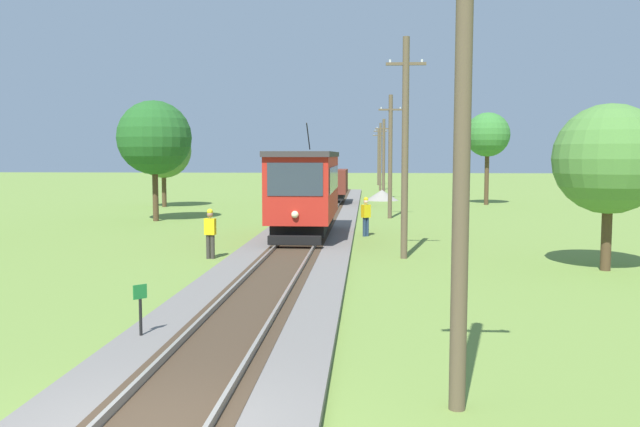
# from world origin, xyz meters

# --- Properties ---
(red_tram) EXTENTS (2.60, 8.54, 4.79)m
(red_tram) POSITION_xyz_m (0.00, 20.84, 2.19)
(red_tram) COLOR red
(red_tram) RESTS_ON rail_right
(freight_car) EXTENTS (2.40, 5.20, 2.31)m
(freight_car) POSITION_xyz_m (0.00, 40.64, 1.56)
(freight_car) COLOR maroon
(freight_car) RESTS_ON rail_right
(utility_pole_foreground) EXTENTS (1.40, 0.29, 6.72)m
(utility_pole_foreground) POSITION_xyz_m (4.02, 1.60, 3.46)
(utility_pole_foreground) COLOR brown
(utility_pole_foreground) RESTS_ON ground
(utility_pole_near_tram) EXTENTS (1.40, 0.25, 7.77)m
(utility_pole_near_tram) POSITION_xyz_m (4.02, 15.75, 3.98)
(utility_pole_near_tram) COLOR brown
(utility_pole_near_tram) RESTS_ON ground
(utility_pole_mid) EXTENTS (1.40, 0.40, 7.15)m
(utility_pole_mid) POSITION_xyz_m (4.02, 30.94, 3.67)
(utility_pole_mid) COLOR brown
(utility_pole_mid) RESTS_ON ground
(utility_pole_far) EXTENTS (1.40, 0.35, 6.61)m
(utility_pole_far) POSITION_xyz_m (4.02, 46.78, 3.40)
(utility_pole_far) COLOR brown
(utility_pole_far) RESTS_ON ground
(utility_pole_distant) EXTENTS (1.40, 0.29, 6.98)m
(utility_pole_distant) POSITION_xyz_m (4.02, 61.23, 3.59)
(utility_pole_distant) COLOR brown
(utility_pole_distant) RESTS_ON ground
(utility_pole_horizon) EXTENTS (1.40, 0.39, 6.91)m
(utility_pole_horizon) POSITION_xyz_m (4.02, 73.85, 3.55)
(utility_pole_horizon) COLOR brown
(utility_pole_horizon) RESTS_ON ground
(trackside_signal_marker) EXTENTS (0.21, 0.21, 1.18)m
(trackside_signal_marker) POSITION_xyz_m (-1.67, 4.53, 0.67)
(trackside_signal_marker) COLOR black
(trackside_signal_marker) RESTS_ON ground
(gravel_pile) EXTENTS (2.67, 2.67, 0.86)m
(gravel_pile) POSITION_xyz_m (3.89, 46.24, 0.43)
(gravel_pile) COLOR gray
(gravel_pile) RESTS_ON ground
(track_worker) EXTENTS (0.40, 0.27, 1.78)m
(track_worker) POSITION_xyz_m (-2.85, 15.19, 0.98)
(track_worker) COLOR #38332D
(track_worker) RESTS_ON ground
(second_worker) EXTENTS (0.45, 0.42, 1.78)m
(second_worker) POSITION_xyz_m (2.65, 22.11, 0.98)
(second_worker) COLOR navy
(second_worker) RESTS_ON ground
(tree_left_near) EXTENTS (4.10, 4.10, 6.69)m
(tree_left_near) POSITION_xyz_m (-9.08, 28.30, 4.63)
(tree_left_near) COLOR #4C3823
(tree_left_near) RESTS_ON ground
(tree_right_near) EXTENTS (3.48, 3.48, 5.30)m
(tree_right_near) POSITION_xyz_m (10.30, 13.71, 3.54)
(tree_right_near) COLOR #4C3823
(tree_right_near) RESTS_ON ground
(tree_right_far) EXTENTS (3.91, 3.91, 5.97)m
(tree_right_far) POSITION_xyz_m (-11.71, 38.30, 4.00)
(tree_right_far) COLOR #4C3823
(tree_right_far) RESTS_ON ground
(tree_horizon) EXTENTS (3.25, 3.25, 6.81)m
(tree_horizon) POSITION_xyz_m (11.51, 41.97, 5.14)
(tree_horizon) COLOR #4C3823
(tree_horizon) RESTS_ON ground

